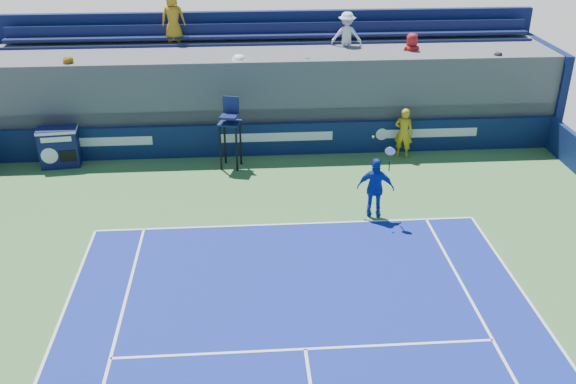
{
  "coord_description": "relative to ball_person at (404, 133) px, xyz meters",
  "views": [
    {
      "loc": [
        -1.15,
        -4.33,
        9.13
      ],
      "look_at": [
        0.0,
        11.5,
        1.25
      ],
      "focal_mm": 40.0,
      "sensor_mm": 36.0,
      "label": 1
    }
  ],
  "objects": [
    {
      "name": "ball_person",
      "position": [
        0.0,
        0.0,
        0.0
      ],
      "size": [
        0.78,
        0.66,
        1.81
      ],
      "primitive_type": "imported",
      "rotation": [
        0.0,
        0.0,
        2.72
      ],
      "color": "gold",
      "rests_on": "apron"
    },
    {
      "name": "umpire_chair",
      "position": [
        -6.11,
        -0.46,
        0.61
      ],
      "size": [
        0.85,
        0.85,
        2.48
      ],
      "color": "black",
      "rests_on": "ground"
    },
    {
      "name": "stadium_seating",
      "position": [
        -4.49,
        2.56,
        0.93
      ],
      "size": [
        21.0,
        4.05,
        5.23
      ],
      "color": "#545459",
      "rests_on": "ground"
    },
    {
      "name": "back_hoarding",
      "position": [
        -4.48,
        0.51,
        -0.32
      ],
      "size": [
        20.4,
        0.21,
        1.2
      ],
      "color": "#0C1943",
      "rests_on": "ground"
    },
    {
      "name": "tennis_player",
      "position": [
        -1.87,
        -4.37,
        0.02
      ],
      "size": [
        1.15,
        0.69,
        2.57
      ],
      "color": "#1533B1",
      "rests_on": "apron"
    },
    {
      "name": "match_clock",
      "position": [
        -12.02,
        0.05,
        -0.17
      ],
      "size": [
        1.39,
        0.85,
        1.4
      ],
      "color": "#0E1348",
      "rests_on": "ground"
    }
  ]
}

